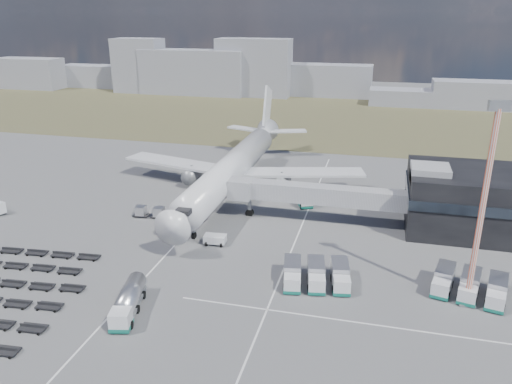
# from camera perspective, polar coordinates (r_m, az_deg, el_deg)

# --- Properties ---
(ground) EXTENTS (420.00, 420.00, 0.00)m
(ground) POSITION_cam_1_polar(r_m,az_deg,el_deg) (73.78, -9.61, -8.13)
(ground) COLOR #565659
(ground) RESTS_ON ground
(grass_strip) EXTENTS (420.00, 90.00, 0.01)m
(grass_strip) POSITION_cam_1_polar(r_m,az_deg,el_deg) (174.81, 4.92, 8.56)
(grass_strip) COLOR #4E4D2F
(grass_strip) RESTS_ON ground
(lane_markings) EXTENTS (47.12, 110.00, 0.01)m
(lane_markings) POSITION_cam_1_polar(r_m,az_deg,el_deg) (73.24, -1.57, -8.05)
(lane_markings) COLOR silver
(lane_markings) RESTS_ON ground
(terminal) EXTENTS (30.40, 16.40, 11.00)m
(terminal) POSITION_cam_1_polar(r_m,az_deg,el_deg) (90.37, 26.28, -0.99)
(terminal) COLOR black
(terminal) RESTS_ON ground
(jet_bridge) EXTENTS (30.30, 3.80, 7.05)m
(jet_bridge) POSITION_cam_1_polar(r_m,az_deg,el_deg) (85.62, 5.52, -0.17)
(jet_bridge) COLOR #939399
(jet_bridge) RESTS_ON ground
(airliner) EXTENTS (51.59, 64.53, 17.62)m
(airliner) POSITION_cam_1_polar(r_m,az_deg,el_deg) (99.93, -2.44, 3.02)
(airliner) COLOR silver
(airliner) RESTS_ON ground
(skyline) EXTENTS (294.99, 27.43, 23.71)m
(skyline) POSITION_cam_1_polar(r_m,az_deg,el_deg) (215.55, 2.47, 12.98)
(skyline) COLOR gray
(skyline) RESTS_ON ground
(fuel_tanker) EXTENTS (4.46, 9.67, 3.03)m
(fuel_tanker) POSITION_cam_1_polar(r_m,az_deg,el_deg) (63.37, -14.37, -11.99)
(fuel_tanker) COLOR silver
(fuel_tanker) RESTS_ON ground
(pushback_tug) EXTENTS (3.55, 2.17, 1.53)m
(pushback_tug) POSITION_cam_1_polar(r_m,az_deg,el_deg) (78.54, -4.70, -5.46)
(pushback_tug) COLOR silver
(pushback_tug) RESTS_ON ground
(catering_truck) EXTENTS (4.43, 6.14, 2.61)m
(catering_truck) POSITION_cam_1_polar(r_m,az_deg,el_deg) (94.27, 5.44, -0.65)
(catering_truck) COLOR silver
(catering_truck) RESTS_ON ground
(service_trucks_near) EXTENTS (9.58, 7.86, 2.62)m
(service_trucks_near) POSITION_cam_1_polar(r_m,az_deg,el_deg) (67.69, 6.90, -9.35)
(service_trucks_near) COLOR silver
(service_trucks_near) RESTS_ON ground
(service_trucks_far) EXTENTS (9.88, 8.33, 2.61)m
(service_trucks_far) POSITION_cam_1_polar(r_m,az_deg,el_deg) (70.32, 23.21, -9.78)
(service_trucks_far) COLOR silver
(service_trucks_far) RESTS_ON ground
(uld_row) EXTENTS (12.85, 2.57, 1.77)m
(uld_row) POSITION_cam_1_polar(r_m,az_deg,el_deg) (88.88, -10.03, -2.38)
(uld_row) COLOR black
(uld_row) RESTS_ON ground
(floodlight_mast) EXTENTS (2.42, 1.96, 25.39)m
(floodlight_mast) POSITION_cam_1_polar(r_m,az_deg,el_deg) (63.66, 24.44, -1.81)
(floodlight_mast) COLOR #D14521
(floodlight_mast) RESTS_ON ground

